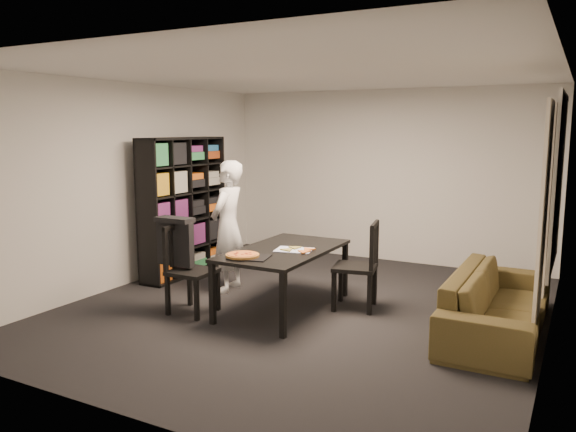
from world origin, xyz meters
The scene contains 16 objects.
room centered at (0.00, 0.00, 1.30)m, with size 5.01×5.51×2.61m.
window_pane centered at (2.48, 0.60, 1.50)m, with size 0.02×1.40×1.60m, color black.
window_frame centered at (2.48, 0.60, 1.50)m, with size 0.03×1.52×1.72m, color white.
curtain_left centered at (2.40, 0.08, 1.15)m, with size 0.03×0.70×2.25m, color beige.
curtain_right centered at (2.40, 1.12, 1.15)m, with size 0.03×0.70×2.25m, color beige.
bookshelf centered at (-2.16, 0.60, 0.95)m, with size 0.35×1.50×1.90m, color black.
dining_table centered at (-0.19, -0.12, 0.63)m, with size 0.92×1.66×0.69m.
chair_left centered at (-1.11, -0.70, 0.56)m, with size 0.46×0.46×0.98m.
chair_right centered at (0.59, 0.31, 0.57)m, with size 0.54×0.54×1.00m.
draped_jacket centered at (-1.24, -0.70, 0.81)m, with size 0.45×0.19×0.54m.
person centered at (-1.17, 0.22, 0.82)m, with size 0.60×0.39×1.63m, color white.
baking_tray centered at (-0.30, -0.66, 0.70)m, with size 0.40×0.32×0.01m, color black.
pepperoni_pizza centered at (-0.37, -0.69, 0.72)m, with size 0.35×0.35×0.03m.
kitchen_towel centered at (-0.06, -0.13, 0.70)m, with size 0.40×0.30×0.01m, color white.
pizza_slices centered at (0.00, -0.13, 0.71)m, with size 0.37×0.31×0.01m, color #D68142, non-canonical shape.
sofa centered at (2.04, 0.21, 0.31)m, with size 2.13×0.83×0.62m, color #404019.
Camera 1 is at (2.72, -5.48, 2.02)m, focal length 35.00 mm.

